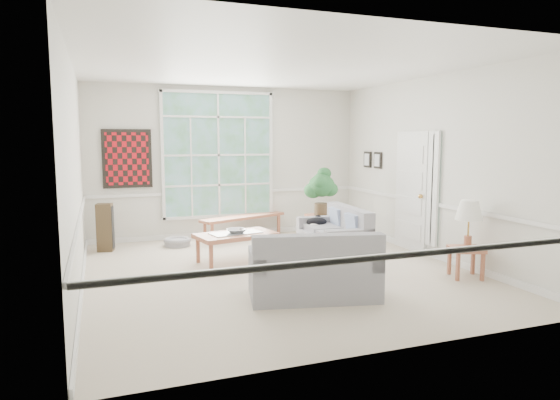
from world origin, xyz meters
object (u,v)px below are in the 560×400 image
at_px(coffee_table, 236,247).
at_px(side_table, 466,262).
at_px(loveseat_right, 333,232).
at_px(loveseat_front, 313,264).
at_px(end_table, 322,228).

height_order(coffee_table, side_table, coffee_table).
distance_m(coffee_table, side_table, 3.49).
distance_m(loveseat_right, side_table, 2.20).
relative_size(loveseat_front, end_table, 3.05).
relative_size(coffee_table, side_table, 2.84).
bearing_deg(loveseat_right, loveseat_front, -118.29).
xyz_separation_m(loveseat_front, side_table, (2.40, 0.06, -0.21)).
height_order(loveseat_right, loveseat_front, loveseat_front).
height_order(loveseat_front, side_table, loveseat_front).
bearing_deg(end_table, side_table, -74.80).
height_order(end_table, side_table, end_table).
relative_size(end_table, side_table, 1.17).
bearing_deg(loveseat_front, loveseat_right, 70.55).
bearing_deg(loveseat_front, side_table, 14.18).
bearing_deg(loveseat_front, end_table, 76.07).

